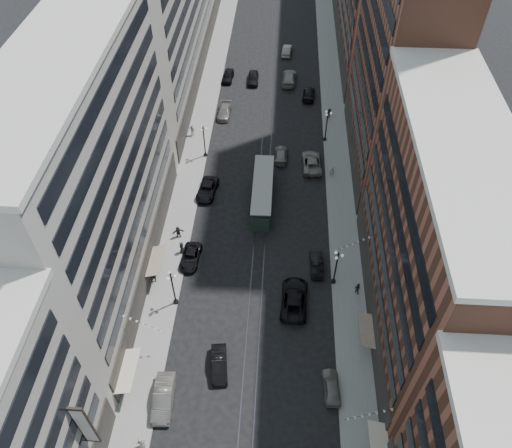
% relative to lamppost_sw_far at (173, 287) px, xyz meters
% --- Properties ---
extents(ground, '(220.00, 220.00, 0.00)m').
position_rel_lamppost_sw_far_xyz_m(ground, '(9.20, 32.00, -3.10)').
color(ground, black).
rests_on(ground, ground).
extents(sidewalk_west, '(4.00, 180.00, 0.15)m').
position_rel_lamppost_sw_far_xyz_m(sidewalk_west, '(-1.80, 42.00, -3.02)').
color(sidewalk_west, gray).
rests_on(sidewalk_west, ground).
extents(sidewalk_east, '(4.00, 180.00, 0.15)m').
position_rel_lamppost_sw_far_xyz_m(sidewalk_east, '(20.20, 42.00, -3.02)').
color(sidewalk_east, gray).
rests_on(sidewalk_east, ground).
extents(rail_west, '(0.12, 180.00, 0.02)m').
position_rel_lamppost_sw_far_xyz_m(rail_west, '(8.50, 42.00, -3.09)').
color(rail_west, '#2D2D33').
rests_on(rail_west, ground).
extents(rail_east, '(0.12, 180.00, 0.02)m').
position_rel_lamppost_sw_far_xyz_m(rail_east, '(9.90, 42.00, -3.09)').
color(rail_east, '#2D2D33').
rests_on(rail_east, ground).
extents(building_west_mid, '(8.00, 36.00, 28.00)m').
position_rel_lamppost_sw_far_xyz_m(building_west_mid, '(-7.80, 5.00, 10.90)').
color(building_west_mid, '#9C988A').
rests_on(building_west_mid, ground).
extents(building_east_mid, '(8.00, 30.00, 24.00)m').
position_rel_lamppost_sw_far_xyz_m(building_east_mid, '(26.20, -0.00, 8.90)').
color(building_east_mid, brown).
rests_on(building_east_mid, ground).
extents(building_east_tower, '(8.00, 26.00, 42.00)m').
position_rel_lamppost_sw_far_xyz_m(building_east_tower, '(26.20, 28.00, 17.90)').
color(building_east_tower, brown).
rests_on(building_east_tower, ground).
extents(lamppost_sw_far, '(1.03, 1.14, 5.52)m').
position_rel_lamppost_sw_far_xyz_m(lamppost_sw_far, '(0.00, 0.00, 0.00)').
color(lamppost_sw_far, black).
rests_on(lamppost_sw_far, sidewalk_west).
extents(lamppost_sw_mid, '(1.03, 1.14, 5.52)m').
position_rel_lamppost_sw_far_xyz_m(lamppost_sw_mid, '(0.00, 27.00, 0.00)').
color(lamppost_sw_mid, black).
rests_on(lamppost_sw_mid, sidewalk_west).
extents(lamppost_se_far, '(1.03, 1.14, 5.52)m').
position_rel_lamppost_sw_far_xyz_m(lamppost_se_far, '(18.40, 4.00, 0.00)').
color(lamppost_se_far, black).
rests_on(lamppost_se_far, sidewalk_east).
extents(lamppost_se_mid, '(1.03, 1.14, 5.52)m').
position_rel_lamppost_sw_far_xyz_m(lamppost_se_mid, '(18.40, 32.00, 0.00)').
color(lamppost_se_mid, black).
rests_on(lamppost_se_mid, sidewalk_east).
extents(streetcar, '(2.66, 12.03, 3.33)m').
position_rel_lamppost_sw_far_xyz_m(streetcar, '(9.20, 17.63, -1.56)').
color(streetcar, '#1F3225').
rests_on(streetcar, ground).
extents(car_1, '(2.11, 5.40, 1.75)m').
position_rel_lamppost_sw_far_xyz_m(car_1, '(0.80, -11.80, -2.22)').
color(car_1, slate).
rests_on(car_1, ground).
extents(car_2, '(2.49, 4.90, 1.33)m').
position_rel_lamppost_sw_far_xyz_m(car_2, '(0.80, 6.43, -2.43)').
color(car_2, black).
rests_on(car_2, ground).
extents(car_4, '(1.91, 4.23, 1.41)m').
position_rel_lamppost_sw_far_xyz_m(car_4, '(17.52, -9.58, -2.39)').
color(car_4, slate).
rests_on(car_4, ground).
extents(car_5, '(2.21, 4.75, 1.51)m').
position_rel_lamppost_sw_far_xyz_m(car_5, '(5.94, -7.81, -2.34)').
color(car_5, black).
rests_on(car_5, ground).
extents(pedestrian_1, '(0.91, 0.70, 1.66)m').
position_rel_lamppost_sw_far_xyz_m(pedestrian_1, '(-0.42, -16.22, -2.12)').
color(pedestrian_1, gray).
rests_on(pedestrian_1, sidewalk_west).
extents(pedestrian_2, '(0.95, 0.75, 1.72)m').
position_rel_lamppost_sw_far_xyz_m(pedestrian_2, '(-3.10, 2.86, -2.09)').
color(pedestrian_2, black).
rests_on(pedestrian_2, sidewalk_west).
extents(car_7, '(3.01, 5.53, 1.47)m').
position_rel_lamppost_sw_far_xyz_m(car_7, '(1.33, 18.76, -2.36)').
color(car_7, black).
rests_on(car_7, ground).
extents(car_8, '(2.26, 5.15, 1.47)m').
position_rel_lamppost_sw_far_xyz_m(car_8, '(1.82, 38.05, -2.36)').
color(car_8, '#69645D').
rests_on(car_8, ground).
extents(car_9, '(2.14, 4.63, 1.54)m').
position_rel_lamppost_sw_far_xyz_m(car_9, '(1.31, 49.36, -2.33)').
color(car_9, black).
rests_on(car_9, ground).
extents(car_10, '(1.63, 4.39, 1.43)m').
position_rel_lamppost_sw_far_xyz_m(car_10, '(16.41, 6.12, -2.38)').
color(car_10, black).
rests_on(car_10, ground).
extents(car_11, '(2.99, 6.02, 1.64)m').
position_rel_lamppost_sw_far_xyz_m(car_11, '(16.15, 25.53, -2.28)').
color(car_11, gray).
rests_on(car_11, ground).
extents(car_12, '(2.44, 5.08, 1.43)m').
position_rel_lamppost_sw_far_xyz_m(car_12, '(16.00, 44.28, -2.38)').
color(car_12, black).
rests_on(car_12, ground).
extents(car_13, '(1.97, 4.77, 1.61)m').
position_rel_lamppost_sw_far_xyz_m(car_13, '(5.96, 48.82, -2.29)').
color(car_13, black).
rests_on(car_13, ground).
extents(car_14, '(2.07, 4.83, 1.55)m').
position_rel_lamppost_sw_far_xyz_m(car_14, '(11.94, 59.54, -2.32)').
color(car_14, gray).
rests_on(car_14, ground).
extents(pedestrian_5, '(1.64, 0.99, 1.70)m').
position_rel_lamppost_sw_far_xyz_m(pedestrian_5, '(-1.36, 10.26, -2.10)').
color(pedestrian_5, black).
rests_on(pedestrian_5, sidewalk_west).
extents(pedestrian_6, '(1.22, 0.88, 1.90)m').
position_rel_lamppost_sw_far_xyz_m(pedestrian_6, '(-2.69, 32.06, -1.99)').
color(pedestrian_6, beige).
rests_on(pedestrian_6, sidewalk_west).
extents(pedestrian_7, '(0.88, 0.84, 1.62)m').
position_rel_lamppost_sw_far_xyz_m(pedestrian_7, '(21.08, 2.66, -2.14)').
color(pedestrian_7, black).
rests_on(pedestrian_7, sidewalk_east).
extents(pedestrian_8, '(0.66, 0.43, 1.79)m').
position_rel_lamppost_sw_far_xyz_m(pedestrian_8, '(19.06, 23.37, -2.05)').
color(pedestrian_8, gray).
rests_on(pedestrian_8, sidewalk_east).
extents(pedestrian_9, '(1.19, 0.74, 1.72)m').
position_rel_lamppost_sw_far_xyz_m(pedestrian_9, '(19.31, 38.14, -2.09)').
color(pedestrian_9, black).
rests_on(pedestrian_9, sidewalk_east).
extents(car_extra_0, '(2.76, 6.15, 1.75)m').
position_rel_lamppost_sw_far_xyz_m(car_extra_0, '(12.50, 49.23, -2.22)').
color(car_extra_0, gray).
rests_on(car_extra_0, ground).
extents(car_extra_1, '(1.99, 4.79, 1.39)m').
position_rel_lamppost_sw_far_xyz_m(car_extra_1, '(11.54, 27.24, -2.40)').
color(car_extra_1, slate).
rests_on(car_extra_1, ground).
extents(car_extra_2, '(3.26, 6.58, 1.79)m').
position_rel_lamppost_sw_far_xyz_m(car_extra_2, '(13.70, 0.78, -2.20)').
color(car_extra_2, black).
rests_on(car_extra_2, ground).
extents(pedestrian_extra_0, '(0.60, 0.92, 1.76)m').
position_rel_lamppost_sw_far_xyz_m(pedestrian_extra_0, '(-0.45, 7.63, -2.07)').
color(pedestrian_extra_0, black).
rests_on(pedestrian_extra_0, sidewalk_west).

